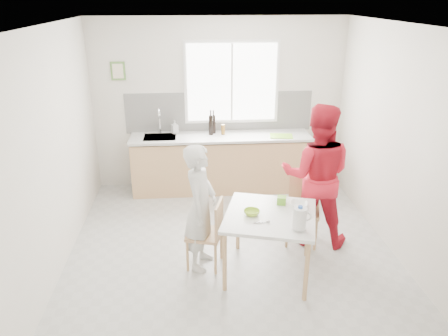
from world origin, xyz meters
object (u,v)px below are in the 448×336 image
object	(u,v)px
dining_table	(270,220)
milk_jug	(300,218)
chair_far	(303,205)
chair_left	(210,231)
bowl_white	(299,205)
bowl_green	(252,212)
wine_bottle_b	(213,124)
wine_bottle_a	(211,125)
person_white	(201,208)
person_red	(316,176)

from	to	relation	value
dining_table	milk_jug	world-z (taller)	milk_jug
dining_table	chair_far	distance (m)	0.91
dining_table	chair_left	xyz separation A→B (m)	(-0.66, 0.19, -0.21)
dining_table	bowl_white	world-z (taller)	bowl_white
dining_table	chair_far	xyz separation A→B (m)	(0.56, 0.69, -0.18)
bowl_green	wine_bottle_b	world-z (taller)	wine_bottle_b
chair_far	dining_table	bearing A→B (deg)	-113.18
dining_table	milk_jug	xyz separation A→B (m)	(0.24, -0.36, 0.21)
bowl_green	wine_bottle_a	distance (m)	2.46
dining_table	bowl_white	size ratio (longest dim) A/B	6.06
person_white	milk_jug	distance (m)	1.16
chair_far	bowl_white	xyz separation A→B (m)	(-0.20, -0.53, 0.28)
wine_bottle_a	wine_bottle_b	distance (m)	0.09
chair_far	milk_jug	xyz separation A→B (m)	(-0.32, -1.05, 0.39)
person_red	wine_bottle_b	size ratio (longest dim) A/B	6.05
chair_far	wine_bottle_b	world-z (taller)	wine_bottle_b
bowl_white	person_red	bearing A→B (deg)	56.74
bowl_white	milk_jug	size ratio (longest dim) A/B	0.79
chair_left	milk_jug	distance (m)	1.13
dining_table	wine_bottle_a	xyz separation A→B (m)	(-0.53, 2.42, 0.41)
dining_table	chair_far	size ratio (longest dim) A/B	1.35
chair_far	wine_bottle_a	world-z (taller)	wine_bottle_a
person_red	bowl_green	distance (m)	1.12
chair_left	person_red	size ratio (longest dim) A/B	0.46
bowl_white	wine_bottle_a	size ratio (longest dim) A/B	0.62
milk_jug	chair_left	bearing A→B (deg)	164.57
bowl_green	bowl_white	world-z (taller)	bowl_green
person_red	wine_bottle_b	distance (m)	2.18
chair_left	wine_bottle_a	xyz separation A→B (m)	(0.13, 2.23, 0.62)
chair_far	bowl_green	xyz separation A→B (m)	(-0.76, -0.69, 0.29)
person_red	chair_left	bearing A→B (deg)	35.25
bowl_green	person_white	bearing A→B (deg)	159.41
dining_table	person_white	world-z (taller)	person_white
person_white	wine_bottle_a	bearing A→B (deg)	9.76
wine_bottle_a	wine_bottle_b	world-z (taller)	wine_bottle_a
chair_far	wine_bottle_a	distance (m)	2.13
chair_left	bowl_white	bearing A→B (deg)	104.21
chair_left	wine_bottle_a	world-z (taller)	wine_bottle_a
chair_left	wine_bottle_b	distance (m)	2.40
person_white	chair_left	bearing A→B (deg)	-90.00
person_white	milk_jug	xyz separation A→B (m)	(1.00, -0.57, 0.13)
wine_bottle_b	chair_far	bearing A→B (deg)	-60.04
person_white	bowl_green	size ratio (longest dim) A/B	8.60
chair_far	wine_bottle_b	distance (m)	2.16
person_red	person_white	bearing A→B (deg)	33.02
chair_far	milk_jug	bearing A→B (deg)	-91.37
chair_left	wine_bottle_a	bearing A→B (deg)	-167.66
person_red	bowl_white	xyz separation A→B (m)	(-0.33, -0.51, -0.13)
person_red	bowl_green	world-z (taller)	person_red
person_white	milk_jug	world-z (taller)	person_white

